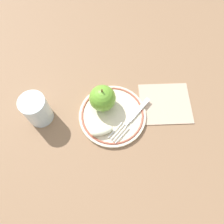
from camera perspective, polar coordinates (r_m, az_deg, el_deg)
name	(u,v)px	position (r m, az deg, el deg)	size (l,w,h in m)	color
ground_plane	(109,114)	(0.63, -0.77, -0.66)	(2.00, 2.00, 0.00)	#866446
plate	(112,116)	(0.62, 0.00, -1.01)	(0.19, 0.19, 0.01)	beige
apple_red_whole	(102,98)	(0.60, -2.50, 3.61)	(0.07, 0.07, 0.08)	#629F2D
apple_slice_front	(101,130)	(0.59, -2.79, -4.83)	(0.06, 0.03, 0.02)	#E7ECC3
fork	(132,118)	(0.61, 5.23, -1.45)	(0.17, 0.06, 0.00)	silver
drinking_glass	(37,110)	(0.62, -19.07, 0.59)	(0.07, 0.07, 0.09)	silver
napkin_folded	(165,103)	(0.66, 13.74, 2.25)	(0.13, 0.15, 0.01)	tan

